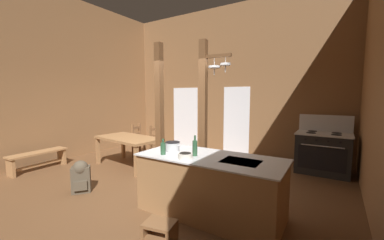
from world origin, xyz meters
TOP-DOWN VIEW (x-y plane):
  - ground_plane at (0.00, 0.00)m, footprint 7.71×7.80m
  - wall_back at (0.00, 3.57)m, footprint 7.71×0.14m
  - wall_left at (-3.52, 0.00)m, footprint 0.14×7.80m
  - glazed_door_back_left at (-1.55, 3.49)m, footprint 1.00×0.01m
  - glazed_panel_back_right at (0.35, 3.49)m, footprint 0.84×0.01m
  - kitchen_island at (1.44, -0.31)m, footprint 2.17×0.98m
  - stove_range at (2.76, 2.75)m, footprint 1.15×0.83m
  - support_post_with_pot_rack at (0.73, 0.77)m, footprint 0.65×0.25m
  - support_post_center at (-0.21, 0.50)m, footprint 0.14×0.14m
  - step_stool at (1.29, -1.31)m, footprint 0.41×0.35m
  - dining_table at (-1.44, 0.74)m, footprint 1.79×1.08m
  - ladderback_chair_near_window at (-1.87, 1.59)m, footprint 0.53×0.53m
  - ladderback_chair_by_post at (-1.23, 1.67)m, footprint 0.46×0.46m
  - bench_along_left_wall at (-3.04, -0.65)m, footprint 0.41×1.27m
  - backpack at (-0.95, -0.88)m, footprint 0.39×0.39m
  - stockpot_on_counter at (0.76, -0.34)m, footprint 0.31×0.23m
  - mixing_bowl_on_counter at (1.18, -0.59)m, footprint 0.21×0.21m
  - bottle_tall_on_counter at (1.22, -0.40)m, footprint 0.07×0.07m
  - bottle_short_on_counter at (0.77, -0.58)m, footprint 0.08×0.08m

SIDE VIEW (x-z plane):
  - ground_plane at x=0.00m, z-range -0.10..0.00m
  - step_stool at x=1.29m, z-range 0.03..0.33m
  - bench_along_left_wall at x=-3.04m, z-range 0.08..0.52m
  - backpack at x=-0.95m, z-range 0.02..0.61m
  - kitchen_island at x=1.44m, z-range 0.00..0.89m
  - ladderback_chair_near_window at x=-1.87m, z-range -0.02..0.93m
  - ladderback_chair_by_post at x=-1.23m, z-range -0.02..0.93m
  - stove_range at x=2.76m, z-range -0.18..1.14m
  - dining_table at x=-1.44m, z-range 0.28..1.02m
  - mixing_bowl_on_counter at x=1.18m, z-range 0.89..0.96m
  - stockpot_on_counter at x=0.76m, z-range 0.89..1.04m
  - bottle_short_on_counter at x=0.77m, z-range 0.86..1.10m
  - bottle_tall_on_counter at x=1.22m, z-range 0.85..1.16m
  - glazed_door_back_left at x=-1.55m, z-range 0.00..2.05m
  - glazed_panel_back_right at x=0.35m, z-range 0.00..2.05m
  - support_post_center at x=-0.21m, z-range 0.00..2.87m
  - support_post_with_pot_rack at x=0.73m, z-range 0.11..2.98m
  - wall_back at x=0.00m, z-range 0.00..4.52m
  - wall_left at x=-3.52m, z-range 0.00..4.52m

